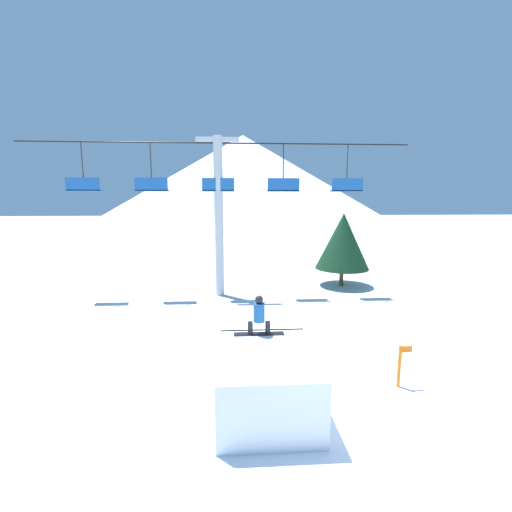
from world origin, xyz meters
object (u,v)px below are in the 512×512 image
Objects in this scene: snowboarder at (259,316)px; pine_tree_near at (343,241)px; snow_ramp at (267,382)px; trail_marker at (400,365)px.

pine_tree_near is at bearing 62.25° from snowboarder.
snow_ramp is at bearing -84.32° from snowboarder.
snowboarder is at bearing -117.75° from pine_tree_near.
snowboarder is (-0.12, 1.22, 1.42)m from snow_ramp.
trail_marker is at bearing -3.69° from snowboarder.
pine_tree_near is (6.29, 11.96, 0.69)m from snowboarder.
snowboarder reaches higher than trail_marker.
snow_ramp is 4.25m from trail_marker.
pine_tree_near is 12.60m from trail_marker.
snowboarder is 0.31× the size of pine_tree_near.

